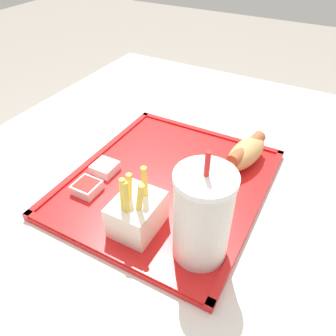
# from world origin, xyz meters

# --- Properties ---
(dining_table) EXTENTS (1.09, 0.84, 0.71)m
(dining_table) POSITION_xyz_m (0.00, 0.00, 0.35)
(dining_table) COLOR beige
(dining_table) RESTS_ON ground_plane
(food_tray) EXTENTS (0.38, 0.34, 0.01)m
(food_tray) POSITION_xyz_m (-0.00, 0.03, 0.71)
(food_tray) COLOR red
(food_tray) RESTS_ON dining_table
(soda_cup) EXTENTS (0.08, 0.08, 0.18)m
(soda_cup) POSITION_xyz_m (0.11, 0.14, 0.79)
(soda_cup) COLOR silver
(soda_cup) RESTS_ON food_tray
(hot_dog_far) EXTENTS (0.12, 0.07, 0.05)m
(hot_dog_far) POSITION_xyz_m (-0.12, 0.14, 0.74)
(hot_dog_far) COLOR tan
(hot_dog_far) RESTS_ON food_tray
(fries_carton) EXTENTS (0.08, 0.07, 0.11)m
(fries_carton) POSITION_xyz_m (0.12, 0.04, 0.75)
(fries_carton) COLOR silver
(fries_carton) RESTS_ON food_tray
(sauce_cup_mayo) EXTENTS (0.04, 0.04, 0.02)m
(sauce_cup_mayo) POSITION_xyz_m (0.03, -0.09, 0.73)
(sauce_cup_mayo) COLOR silver
(sauce_cup_mayo) RESTS_ON food_tray
(sauce_cup_ketchup) EXTENTS (0.04, 0.04, 0.02)m
(sauce_cup_ketchup) POSITION_xyz_m (0.09, -0.08, 0.73)
(sauce_cup_ketchup) COLOR silver
(sauce_cup_ketchup) RESTS_ON food_tray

